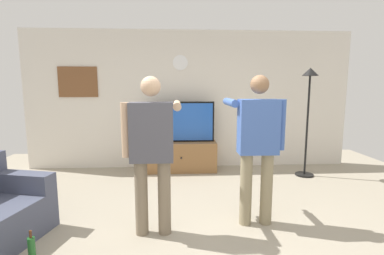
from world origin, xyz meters
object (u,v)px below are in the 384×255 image
Objects in this scene: tv_stand at (181,156)px; floor_lamp at (309,100)px; wall_clock at (180,63)px; framed_picture at (78,82)px; person_standing_nearer_lamp at (152,146)px; beverage_bottle at (32,249)px; person_standing_nearer_couch at (257,141)px; television at (181,122)px.

floor_lamp reaches higher than tv_stand.
wall_clock is 0.39× the size of framed_picture.
person_standing_nearer_lamp is at bearing -97.66° from wall_clock.
person_standing_nearer_lamp reaches higher than beverage_bottle.
tv_stand is 4.65× the size of wall_clock.
beverage_bottle is (-2.28, -0.62, -0.88)m from person_standing_nearer_couch.
wall_clock reaches higher than person_standing_nearer_lamp.
wall_clock is (-0.00, 0.29, 1.79)m from tv_stand.
floor_lamp is (2.26, -0.47, 0.44)m from television.
framed_picture is (-1.97, 0.30, 1.42)m from tv_stand.
floor_lamp is at bearing -10.60° from tv_stand.
framed_picture is at bearing 99.62° from beverage_bottle.
tv_stand is at bearing 62.68° from beverage_bottle.
person_standing_nearer_couch reaches higher than beverage_bottle.
wall_clock is 0.17× the size of person_standing_nearer_lamp.
framed_picture is (-1.97, 0.00, -0.37)m from wall_clock.
person_standing_nearer_lamp is (-2.61, -1.90, -0.40)m from floor_lamp.
floor_lamp is (2.26, -0.71, -0.69)m from wall_clock.
framed_picture reaches higher than person_standing_nearer_lamp.
wall_clock is at bearing 64.92° from beverage_bottle.
person_standing_nearer_lamp is at bearing -98.43° from television.
floor_lamp is at bearing 36.15° from person_standing_nearer_lamp.
person_standing_nearer_lamp is (1.61, -2.62, -0.72)m from framed_picture.
tv_stand is at bearing 111.19° from person_standing_nearer_couch.
floor_lamp reaches higher than beverage_bottle.
framed_picture is at bearing 179.85° from wall_clock.
television reaches higher than tv_stand.
television is 2.12m from framed_picture.
person_standing_nearer_couch is 2.52m from beverage_bottle.
wall_clock is (0.00, 0.24, 1.12)m from television.
framed_picture is at bearing 171.46° from tv_stand.
floor_lamp is 1.13× the size of person_standing_nearer_lamp.
floor_lamp is at bearing -11.73° from television.
framed_picture is 3.51m from beverage_bottle.
wall_clock is at bearing -0.15° from framed_picture.
person_standing_nearer_couch is (1.19, 0.16, 0.01)m from person_standing_nearer_lamp.
wall_clock is at bearing 108.87° from person_standing_nearer_couch.
person_standing_nearer_lamp is at bearing 23.07° from beverage_bottle.
television is 0.74× the size of person_standing_nearer_lamp.
wall_clock is 2.46m from floor_lamp.
person_standing_nearer_couch is (0.84, -2.46, -1.08)m from wall_clock.
television is 3.29m from beverage_bottle.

